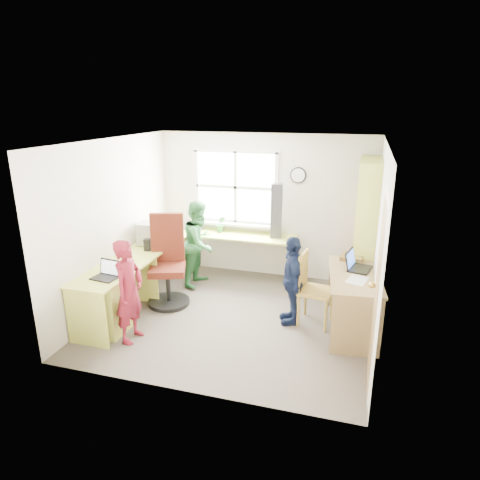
% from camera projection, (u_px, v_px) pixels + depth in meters
% --- Properties ---
extents(room, '(3.64, 3.44, 2.44)m').
position_uv_depth(room, '(238.00, 231.00, 5.69)').
color(room, '#4B433B').
rests_on(room, ground).
extents(l_desk, '(2.38, 2.95, 0.75)m').
position_uv_depth(l_desk, '(139.00, 284.00, 5.93)').
color(l_desk, '#DCE65C').
rests_on(l_desk, ground).
extents(right_desk, '(0.77, 1.40, 0.78)m').
position_uv_depth(right_desk, '(353.00, 289.00, 5.49)').
color(right_desk, olive).
rests_on(right_desk, ground).
extents(bookshelf, '(0.30, 1.02, 2.10)m').
position_uv_depth(bookshelf, '(365.00, 234.00, 6.31)').
color(bookshelf, '#DCE65C').
rests_on(bookshelf, ground).
extents(swivel_chair, '(0.79, 0.79, 1.32)m').
position_uv_depth(swivel_chair, '(168.00, 266.00, 6.27)').
color(swivel_chair, black).
rests_on(swivel_chair, ground).
extents(wooden_chair, '(0.47, 0.47, 0.98)m').
position_uv_depth(wooden_chair, '(311.00, 286.00, 5.68)').
color(wooden_chair, gold).
rests_on(wooden_chair, ground).
extents(crt_monitor, '(0.38, 0.35, 0.34)m').
position_uv_depth(crt_monitor, '(150.00, 233.00, 6.62)').
color(crt_monitor, gray).
rests_on(crt_monitor, l_desk).
extents(laptop_left, '(0.34, 0.30, 0.21)m').
position_uv_depth(laptop_left, '(107.00, 274.00, 5.38)').
color(laptop_left, black).
rests_on(laptop_left, l_desk).
extents(laptop_right, '(0.37, 0.42, 0.25)m').
position_uv_depth(laptop_right, '(356.00, 265.00, 5.59)').
color(laptop_right, black).
rests_on(laptop_right, right_desk).
extents(speaker_a, '(0.10, 0.10, 0.18)m').
position_uv_depth(speaker_a, '(148.00, 245.00, 6.35)').
color(speaker_a, black).
rests_on(speaker_a, l_desk).
extents(speaker_b, '(0.10, 0.10, 0.17)m').
position_uv_depth(speaker_b, '(161.00, 235.00, 6.87)').
color(speaker_b, black).
rests_on(speaker_b, l_desk).
extents(cd_tower, '(0.20, 0.18, 0.89)m').
position_uv_depth(cd_tower, '(276.00, 211.00, 6.89)').
color(cd_tower, black).
rests_on(cd_tower, l_desk).
extents(game_box, '(0.33, 0.33, 0.06)m').
position_uv_depth(game_box, '(352.00, 257.00, 5.94)').
color(game_box, red).
rests_on(game_box, right_desk).
extents(paper_a, '(0.21, 0.30, 0.00)m').
position_uv_depth(paper_a, '(121.00, 269.00, 5.67)').
color(paper_a, beige).
rests_on(paper_a, l_desk).
extents(paper_b, '(0.30, 0.36, 0.00)m').
position_uv_depth(paper_b, '(357.00, 280.00, 5.24)').
color(paper_b, beige).
rests_on(paper_b, right_desk).
extents(potted_plant, '(0.19, 0.17, 0.28)m').
position_uv_depth(potted_plant, '(221.00, 224.00, 7.25)').
color(potted_plant, '#2B6C2F').
rests_on(potted_plant, l_desk).
extents(person_red, '(0.33, 0.49, 1.31)m').
position_uv_depth(person_red, '(129.00, 291.00, 5.22)').
color(person_red, maroon).
rests_on(person_red, ground).
extents(person_green, '(0.59, 0.73, 1.39)m').
position_uv_depth(person_green, '(200.00, 243.00, 6.89)').
color(person_green, '#327D3D').
rests_on(person_green, ground).
extents(person_navy, '(0.50, 0.77, 1.22)m').
position_uv_depth(person_navy, '(292.00, 280.00, 5.66)').
color(person_navy, '#111B38').
rests_on(person_navy, ground).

